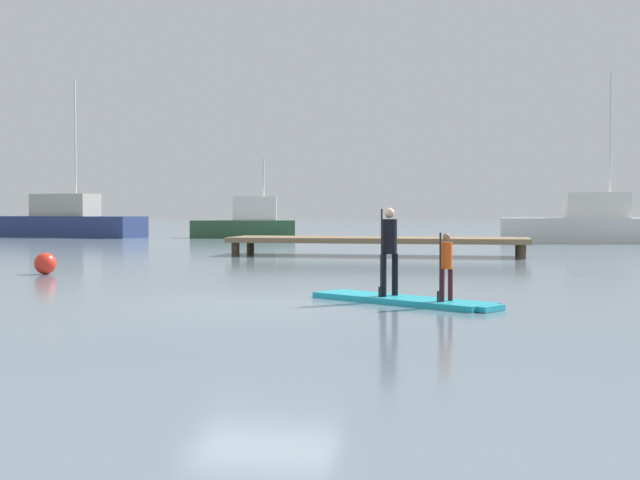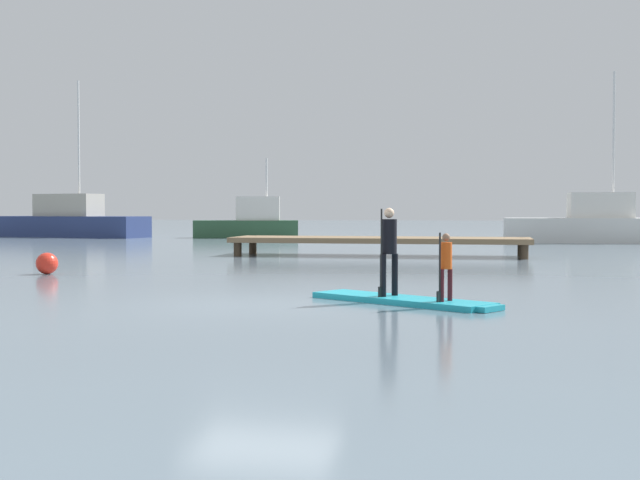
% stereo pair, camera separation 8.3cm
% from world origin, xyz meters
% --- Properties ---
extents(ground_plane, '(240.00, 240.00, 0.00)m').
position_xyz_m(ground_plane, '(0.00, 0.00, 0.00)').
color(ground_plane, slate).
extents(paddleboard_near, '(3.43, 2.60, 0.10)m').
position_xyz_m(paddleboard_near, '(2.32, 0.67, 0.05)').
color(paddleboard_near, '#1E9EB2').
rests_on(paddleboard_near, ground).
extents(paddler_adult, '(0.38, 0.43, 1.54)m').
position_xyz_m(paddler_adult, '(2.04, 0.85, 0.98)').
color(paddler_adult, black).
rests_on(paddler_adult, paddleboard_near).
extents(paddler_child_solo, '(0.28, 0.35, 1.14)m').
position_xyz_m(paddler_child_solo, '(3.05, 0.18, 0.73)').
color(paddler_child_solo, '#4C1419').
rests_on(paddler_child_solo, paddleboard_near).
extents(fishing_boat_white_large, '(8.65, 2.79, 8.35)m').
position_xyz_m(fishing_boat_white_large, '(9.01, 29.62, 0.87)').
color(fishing_boat_white_large, silver).
rests_on(fishing_boat_white_large, ground).
extents(fishing_boat_green_midground, '(9.97, 4.53, 9.26)m').
position_xyz_m(fishing_boat_green_midground, '(-20.60, 33.11, 0.93)').
color(fishing_boat_green_midground, navy).
rests_on(fishing_boat_green_midground, ground).
extents(motor_boat_small_navy, '(6.18, 2.71, 4.61)m').
position_xyz_m(motor_boat_small_navy, '(-9.72, 33.74, 0.88)').
color(motor_boat_small_navy, '#2D5638').
rests_on(motor_boat_small_navy, ground).
extents(floating_dock, '(10.32, 2.56, 0.66)m').
position_xyz_m(floating_dock, '(0.09, 15.53, 0.56)').
color(floating_dock, '#846B4C').
rests_on(floating_dock, ground).
extents(mooring_buoy_near, '(0.54, 0.54, 0.54)m').
position_xyz_m(mooring_buoy_near, '(-7.07, 5.59, 0.27)').
color(mooring_buoy_near, red).
rests_on(mooring_buoy_near, ground).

